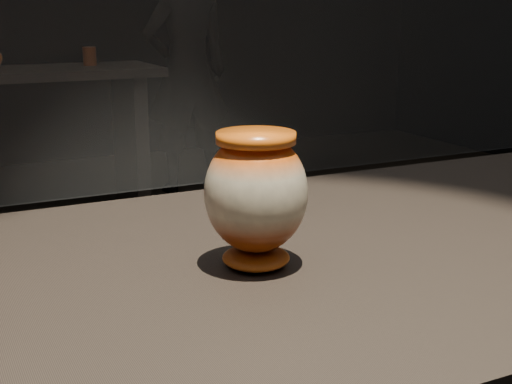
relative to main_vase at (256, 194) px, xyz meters
The scene contains 3 objects.
main_vase is the anchor object (origin of this frame).
back_vase_right 3.44m from the main_vase, 80.37° to the left, with size 0.08×0.08×0.11m, color #883913.
visitor 3.89m from the main_vase, 70.70° to the left, with size 0.59×0.39×1.62m, color black.
Camera 1 is at (-0.45, -0.85, 1.25)m, focal length 50.00 mm.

